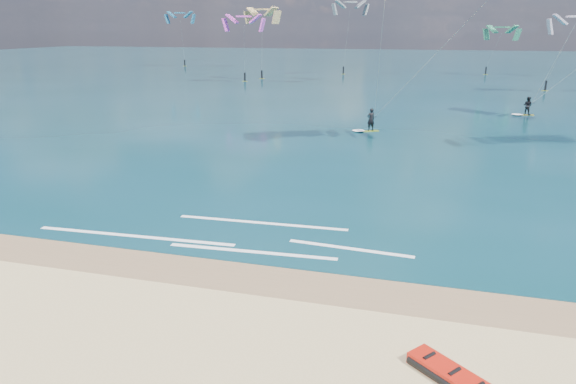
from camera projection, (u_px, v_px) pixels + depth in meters
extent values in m
plane|color=tan|center=(369.00, 115.00, 52.36)|extent=(320.00, 320.00, 0.00)
cube|color=brown|center=(253.00, 277.00, 18.33)|extent=(320.00, 2.40, 0.01)
cube|color=#0A343A|center=(402.00, 68.00, 111.21)|extent=(320.00, 200.00, 0.04)
cube|color=#BCEB1B|center=(370.00, 131.00, 43.88)|extent=(1.49, 1.09, 0.06)
imported|color=black|center=(371.00, 119.00, 43.58)|extent=(0.84, 0.78, 1.92)
cylinder|color=black|center=(374.00, 117.00, 43.13)|extent=(0.53, 0.32, 0.04)
cube|color=yellow|center=(526.00, 115.00, 51.99)|extent=(1.45, 0.57, 0.06)
imported|color=black|center=(528.00, 106.00, 51.70)|extent=(1.10, 1.04, 1.80)
cylinder|color=black|center=(532.00, 103.00, 51.24)|extent=(0.58, 0.09, 0.04)
cube|color=white|center=(134.00, 236.00, 21.85)|extent=(8.98, 0.62, 0.01)
cube|color=white|center=(262.00, 223.00, 23.32)|extent=(7.87, 0.52, 0.01)
cube|color=white|center=(350.00, 249.00, 20.61)|extent=(5.10, 0.60, 0.01)
cube|color=white|center=(252.00, 252.00, 20.33)|extent=(6.84, 0.61, 0.01)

